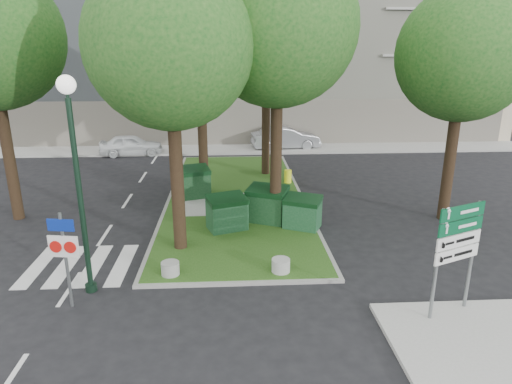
{
  "coord_description": "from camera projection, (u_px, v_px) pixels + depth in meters",
  "views": [
    {
      "loc": [
        0.29,
        -12.18,
        6.78
      ],
      "look_at": [
        1.14,
        2.76,
        2.0
      ],
      "focal_mm": 32.0,
      "sensor_mm": 36.0,
      "label": 1
    }
  ],
  "objects": [
    {
      "name": "apartment_building",
      "position": [
        225.0,
        30.0,
        35.92
      ],
      "size": [
        41.0,
        12.0,
        16.0
      ],
      "primitive_type": "cube",
      "color": "#C5B694",
      "rests_on": "ground"
    },
    {
      "name": "car_silver",
      "position": [
        286.0,
        138.0,
        31.41
      ],
      "size": [
        4.84,
        2.19,
        1.54
      ],
      "primitive_type": "imported",
      "rotation": [
        0.0,
        0.0,
        1.69
      ],
      "color": "gray",
      "rests_on": "ground"
    },
    {
      "name": "bollard_mid",
      "position": [
        225.0,
        215.0,
        18.28
      ],
      "size": [
        0.6,
        0.6,
        0.43
      ],
      "primitive_type": "cylinder",
      "color": "#9A9A95",
      "rests_on": "median_island"
    },
    {
      "name": "street_lamp",
      "position": [
        76.0,
        163.0,
        12.11
      ],
      "size": [
        0.49,
        0.49,
        6.11
      ],
      "color": "black",
      "rests_on": "ground"
    },
    {
      "name": "dumpster_d",
      "position": [
        302.0,
        212.0,
        17.44
      ],
      "size": [
        1.64,
        1.44,
        1.27
      ],
      "rotation": [
        0.0,
        0.0,
        -0.43
      ],
      "color": "#144323",
      "rests_on": "median_island"
    },
    {
      "name": "car_white",
      "position": [
        131.0,
        145.0,
        29.63
      ],
      "size": [
        4.13,
        2.02,
        1.35
      ],
      "primitive_type": "imported",
      "rotation": [
        0.0,
        0.0,
        1.68
      ],
      "color": "white",
      "rests_on": "ground"
    },
    {
      "name": "directional_sign",
      "position": [
        457.0,
        243.0,
        11.41
      ],
      "size": [
        1.39,
        0.63,
        2.98
      ],
      "rotation": [
        0.0,
        0.0,
        0.4
      ],
      "color": "slate",
      "rests_on": "sidewalk_corner"
    },
    {
      "name": "zebra_crossing",
      "position": [
        108.0,
        265.0,
        14.85
      ],
      "size": [
        5.0,
        3.0,
        0.01
      ],
      "primitive_type": "cube",
      "color": "silver",
      "rests_on": "ground"
    },
    {
      "name": "ground",
      "position": [
        223.0,
        284.0,
        13.63
      ],
      "size": [
        120.0,
        120.0,
        0.0
      ],
      "primitive_type": "plane",
      "color": "black",
      "rests_on": "ground"
    },
    {
      "name": "sidewalk_corner",
      "position": [
        500.0,
        349.0,
        10.64
      ],
      "size": [
        5.0,
        4.0,
        0.12
      ],
      "primitive_type": "cube",
      "color": "#999993",
      "rests_on": "ground"
    },
    {
      "name": "building_sidewalk",
      "position": [
        226.0,
        149.0,
        31.2
      ],
      "size": [
        42.0,
        3.0,
        0.12
      ],
      "primitive_type": "cube",
      "color": "#999993",
      "rests_on": "ground"
    },
    {
      "name": "dumpster_c",
      "position": [
        267.0,
        204.0,
        18.09
      ],
      "size": [
        1.85,
        1.61,
        1.44
      ],
      "rotation": [
        0.0,
        0.0,
        -0.41
      ],
      "color": "#103517",
      "rests_on": "median_island"
    },
    {
      "name": "tree_median_mid",
      "position": [
        201.0,
        42.0,
        20.07
      ],
      "size": [
        4.8,
        4.8,
        9.99
      ],
      "color": "black",
      "rests_on": "ground"
    },
    {
      "name": "tree_median_far",
      "position": [
        268.0,
        14.0,
        22.69
      ],
      "size": [
        5.8,
        5.8,
        11.93
      ],
      "color": "black",
      "rests_on": "ground"
    },
    {
      "name": "bollard_right",
      "position": [
        281.0,
        265.0,
        14.1
      ],
      "size": [
        0.57,
        0.57,
        0.41
      ],
      "primitive_type": "cylinder",
      "color": "#A1A29D",
      "rests_on": "median_island"
    },
    {
      "name": "tree_median_near_right",
      "position": [
        280.0,
        10.0,
        15.65
      ],
      "size": [
        5.6,
        5.6,
        11.46
      ],
      "color": "black",
      "rests_on": "ground"
    },
    {
      "name": "traffic_sign_pole",
      "position": [
        64.0,
        248.0,
        11.95
      ],
      "size": [
        0.82,
        0.17,
        2.73
      ],
      "rotation": [
        0.0,
        0.0,
        -0.15
      ],
      "color": "slate",
      "rests_on": "ground"
    },
    {
      "name": "median_kerb",
      "position": [
        236.0,
        198.0,
        21.25
      ],
      "size": [
        6.3,
        16.3,
        0.1
      ],
      "primitive_type": "cube",
      "color": "gray",
      "rests_on": "ground"
    },
    {
      "name": "dumpster_a",
      "position": [
        192.0,
        182.0,
        20.97
      ],
      "size": [
        1.81,
        1.5,
        1.45
      ],
      "rotation": [
        0.0,
        0.0,
        0.3
      ],
      "color": "#0E3315",
      "rests_on": "median_island"
    },
    {
      "name": "bollard_left",
      "position": [
        170.0,
        268.0,
        13.92
      ],
      "size": [
        0.56,
        0.56,
        0.4
      ],
      "primitive_type": "cylinder",
      "color": "gray",
      "rests_on": "median_island"
    },
    {
      "name": "median_island",
      "position": [
        236.0,
        198.0,
        21.25
      ],
      "size": [
        6.0,
        16.0,
        0.12
      ],
      "primitive_type": "cube",
      "color": "#204B15",
      "rests_on": "ground"
    },
    {
      "name": "dumpster_b",
      "position": [
        227.0,
        213.0,
        17.29
      ],
      "size": [
        1.71,
        1.45,
        1.35
      ],
      "rotation": [
        0.0,
        0.0,
        0.35
      ],
      "color": "#113B1D",
      "rests_on": "median_island"
    },
    {
      "name": "litter_bin",
      "position": [
        288.0,
        176.0,
        23.31
      ],
      "size": [
        0.38,
        0.38,
        0.66
      ],
      "primitive_type": "cylinder",
      "color": "yellow",
      "rests_on": "median_island"
    },
    {
      "name": "tree_street_right",
      "position": [
        467.0,
        41.0,
        16.81
      ],
      "size": [
        5.0,
        5.0,
        10.06
      ],
      "color": "black",
      "rests_on": "ground"
    },
    {
      "name": "tree_median_near_left",
      "position": [
        172.0,
        28.0,
        13.76
      ],
      "size": [
        5.2,
        5.2,
        10.53
      ],
      "color": "black",
      "rests_on": "ground"
    }
  ]
}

